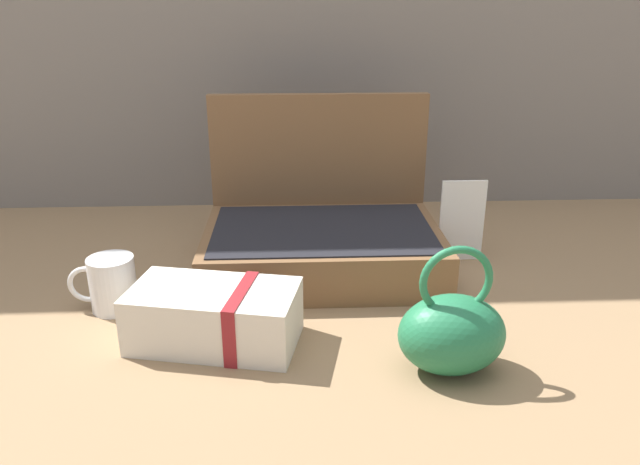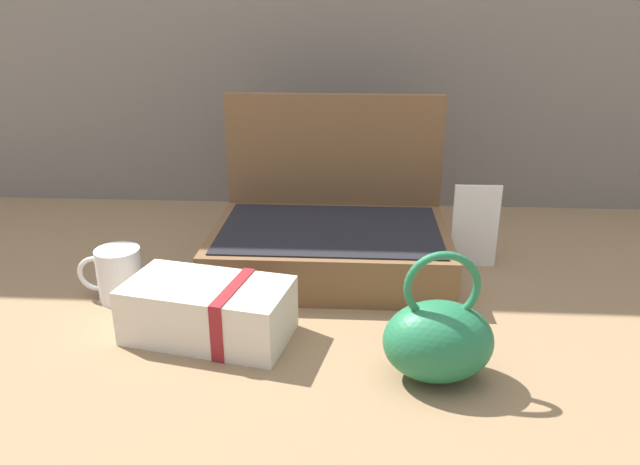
# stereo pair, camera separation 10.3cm
# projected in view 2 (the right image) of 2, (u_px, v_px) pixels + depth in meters

# --- Properties ---
(ground_plane) EXTENTS (6.00, 6.00, 0.00)m
(ground_plane) POSITION_uv_depth(u_px,v_px,m) (315.00, 298.00, 1.10)
(ground_plane) COLOR #8C6D4C
(open_suitcase) EXTENTS (0.46, 0.33, 0.33)m
(open_suitcase) POSITION_uv_depth(u_px,v_px,m) (331.00, 232.00, 1.22)
(open_suitcase) COLOR brown
(open_suitcase) RESTS_ON ground_plane
(teal_pouch_handbag) EXTENTS (0.17, 0.13, 0.20)m
(teal_pouch_handbag) POSITION_uv_depth(u_px,v_px,m) (438.00, 338.00, 0.85)
(teal_pouch_handbag) COLOR #237247
(teal_pouch_handbag) RESTS_ON ground_plane
(cream_toiletry_bag) EXTENTS (0.28, 0.19, 0.10)m
(cream_toiletry_bag) POSITION_uv_depth(u_px,v_px,m) (210.00, 310.00, 0.96)
(cream_toiletry_bag) COLOR silver
(cream_toiletry_bag) RESTS_ON ground_plane
(coffee_mug) EXTENTS (0.12, 0.08, 0.10)m
(coffee_mug) POSITION_uv_depth(u_px,v_px,m) (118.00, 274.00, 1.09)
(coffee_mug) COLOR silver
(coffee_mug) RESTS_ON ground_plane
(info_card_left) EXTENTS (0.09, 0.01, 0.17)m
(info_card_left) POSITION_uv_depth(u_px,v_px,m) (475.00, 226.00, 1.21)
(info_card_left) COLOR white
(info_card_left) RESTS_ON ground_plane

